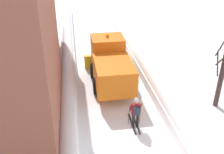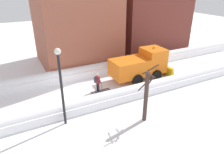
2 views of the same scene
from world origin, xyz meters
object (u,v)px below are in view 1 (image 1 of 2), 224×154
(plow_truck, at_px, (110,64))
(bare_tree_near, at_px, (221,76))
(traffic_light_pole, at_px, (48,62))
(skier, at_px, (136,111))

(plow_truck, height_order, bare_tree_near, bare_tree_near)
(plow_truck, relative_size, traffic_light_pole, 1.39)
(plow_truck, xyz_separation_m, traffic_light_pole, (-3.71, -2.46, 1.54))
(plow_truck, relative_size, skier, 3.31)
(plow_truck, xyz_separation_m, bare_tree_near, (5.79, -3.57, 0.47))
(plow_truck, distance_m, skier, 4.90)
(traffic_light_pole, bearing_deg, bare_tree_near, -6.62)
(traffic_light_pole, bearing_deg, plow_truck, 33.59)
(traffic_light_pole, bearing_deg, skier, -28.93)
(bare_tree_near, bearing_deg, traffic_light_pole, 173.38)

